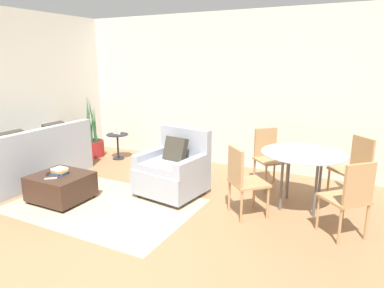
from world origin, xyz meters
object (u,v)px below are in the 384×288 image
at_px(dining_chair_near_right, 350,195).
at_px(dining_chair_far_left, 268,154).
at_px(tv_remote_secondary, 51,178).
at_px(couch, 32,162).
at_px(picture_frame, 117,130).
at_px(potted_plant, 93,143).
at_px(dining_chair_near_left, 243,177).
at_px(side_table, 118,141).
at_px(ottoman, 61,186).
at_px(book_stack, 60,171).
at_px(armchair, 173,170).
at_px(dining_chair_far_right, 355,164).
at_px(dining_table, 303,159).

xyz_separation_m(dining_chair_near_right, dining_chair_far_left, (-1.22, 1.22, 0.00)).
bearing_deg(tv_remote_secondary, couch, 153.12).
xyz_separation_m(tv_remote_secondary, picture_frame, (-0.63, 2.18, 0.20)).
height_order(potted_plant, dining_chair_near_left, potted_plant).
xyz_separation_m(side_table, dining_chair_near_right, (4.25, -1.31, 0.16)).
relative_size(picture_frame, dining_chair_near_right, 0.19).
relative_size(ottoman, book_stack, 3.53).
relative_size(potted_plant, dining_chair_near_left, 1.42).
height_order(dining_chair_near_left, dining_chair_near_right, same).
xyz_separation_m(armchair, dining_chair_far_right, (2.36, 0.99, 0.15)).
distance_m(ottoman, tv_remote_secondary, 0.25).
height_order(picture_frame, dining_chair_near_right, dining_chair_near_right).
bearing_deg(dining_chair_near_left, book_stack, -164.49).
bearing_deg(dining_chair_far_left, ottoman, -141.72).
bearing_deg(dining_chair_far_left, book_stack, -141.99).
xyz_separation_m(armchair, ottoman, (-1.29, -0.92, -0.15)).
distance_m(armchair, side_table, 2.18).
relative_size(ottoman, side_table, 1.48).
relative_size(side_table, dining_chair_near_left, 0.56).
bearing_deg(armchair, dining_chair_near_right, -5.72).
relative_size(tv_remote_secondary, dining_chair_far_left, 0.16).
height_order(side_table, dining_chair_far_left, dining_chair_far_left).
bearing_deg(dining_chair_near_right, picture_frame, 162.84).
xyz_separation_m(book_stack, potted_plant, (-1.18, 1.91, -0.16)).
relative_size(picture_frame, dining_table, 0.16).
distance_m(picture_frame, dining_chair_far_left, 3.03).
bearing_deg(dining_chair_far_left, tv_remote_secondary, -138.94).
bearing_deg(tv_remote_secondary, dining_chair_far_left, 41.06).
xyz_separation_m(couch, book_stack, (1.05, -0.36, 0.12)).
relative_size(tv_remote_secondary, dining_chair_far_right, 0.16).
bearing_deg(dining_chair_near_left, dining_chair_far_right, 45.00).
height_order(couch, side_table, couch).
bearing_deg(dining_table, side_table, 169.09).
bearing_deg(dining_chair_far_right, picture_frame, 178.80).
distance_m(potted_plant, dining_table, 4.29).
xyz_separation_m(dining_chair_near_left, dining_chair_near_right, (1.22, 0.00, 0.00)).
xyz_separation_m(couch, dining_chair_far_left, (3.48, 1.54, 0.21)).
bearing_deg(dining_chair_near_right, book_stack, -169.54).
bearing_deg(couch, dining_chair_far_left, 23.85).
bearing_deg(dining_chair_near_left, picture_frame, 156.56).
bearing_deg(couch, dining_chair_near_right, 3.82).
bearing_deg(dining_chair_far_right, couch, -161.89).
bearing_deg(side_table, tv_remote_secondary, -73.80).
height_order(armchair, picture_frame, armchair).
bearing_deg(book_stack, tv_remote_secondary, -80.43).
relative_size(dining_table, dining_chair_far_right, 1.21).
bearing_deg(armchair, potted_plant, 158.01).
bearing_deg(tv_remote_secondary, dining_chair_near_left, 19.81).
xyz_separation_m(book_stack, dining_chair_near_right, (3.65, 0.67, 0.09)).
height_order(armchair, side_table, armchair).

